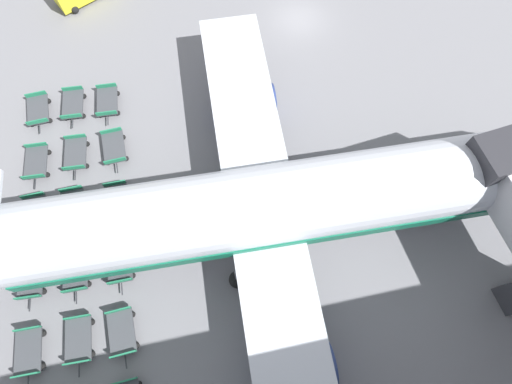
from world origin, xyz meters
The scene contains 18 objects.
ground_plane centered at (0.00, 0.00, 0.00)m, with size 500.00×500.00×0.00m, color gray.
airplane centered at (16.32, -5.72, 3.57)m, with size 29.16×37.74×14.81m.
baggage_dolly_row_near_col_a centered at (4.95, -19.94, 0.46)m, with size 3.15×1.63×0.92m.
baggage_dolly_row_near_col_b centered at (9.10, -20.04, 0.46)m, with size 3.16×1.65×0.92m.
baggage_dolly_row_near_col_c centered at (12.74, -20.10, 0.46)m, with size 3.14×1.62×0.92m.
baggage_dolly_row_near_col_d centered at (16.72, -20.27, 0.46)m, with size 3.16×1.65×0.92m.
baggage_dolly_row_near_col_e centered at (20.77, -20.36, 0.46)m, with size 3.13×1.59×0.92m.
baggage_dolly_row_mid_a_col_a centered at (4.97, -17.56, 0.46)m, with size 3.16×1.66×0.92m.
baggage_dolly_row_mid_a_col_b centered at (8.98, -17.49, 0.46)m, with size 3.16×1.66×0.92m.
baggage_dolly_row_mid_a_col_c centered at (12.77, -17.78, 0.46)m, with size 3.13×1.59×0.92m.
baggage_dolly_row_mid_a_col_d centered at (16.84, -17.74, 0.46)m, with size 3.13×1.58×0.92m.
baggage_dolly_row_mid_a_col_e centered at (20.71, -17.69, 0.46)m, with size 3.14×1.61×0.92m.
baggage_dolly_row_mid_b_col_a centered at (5.22, -15.19, 0.46)m, with size 3.15×1.65×0.92m.
baggage_dolly_row_mid_b_col_b centered at (9.02, -14.98, 0.46)m, with size 3.15×1.63×0.92m.
baggage_dolly_row_mid_b_col_c centered at (12.96, -15.06, 0.46)m, with size 3.12×1.56×0.92m.
baggage_dolly_row_mid_b_col_d centered at (16.88, -15.19, 0.46)m, with size 3.12×1.56×0.92m.
baggage_dolly_row_mid_b_col_e centered at (20.81, -15.35, 0.46)m, with size 3.15×1.63×0.92m.
stand_guidance_stripe centered at (16.95, -13.39, 0.00)m, with size 1.47×28.26×0.01m.
Camera 1 is at (23.76, -8.42, 23.70)m, focal length 28.00 mm.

